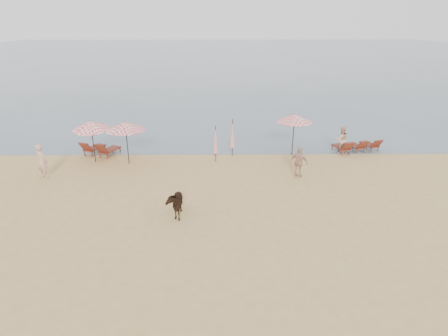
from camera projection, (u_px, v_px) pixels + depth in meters
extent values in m
plane|color=tan|center=(225.00, 245.00, 13.91)|extent=(120.00, 120.00, 0.00)
cube|color=#51606B|center=(220.00, 55.00, 88.21)|extent=(160.00, 140.00, 0.06)
cube|color=maroon|center=(95.00, 148.00, 23.33)|extent=(1.14, 1.59, 0.08)
cube|color=maroon|center=(86.00, 147.00, 22.54)|extent=(0.79, 0.68, 0.63)
cube|color=maroon|center=(110.00, 150.00, 22.96)|extent=(1.14, 1.59, 0.08)
cube|color=maroon|center=(101.00, 149.00, 22.18)|extent=(0.79, 0.68, 0.63)
cube|color=maroon|center=(341.00, 147.00, 23.53)|extent=(0.93, 1.43, 0.07)
cube|color=maroon|center=(348.00, 147.00, 22.80)|extent=(0.70, 0.57, 0.57)
cube|color=maroon|center=(355.00, 146.00, 23.79)|extent=(0.93, 1.43, 0.07)
cube|color=maroon|center=(362.00, 145.00, 23.07)|extent=(0.70, 0.57, 0.57)
cube|color=maroon|center=(369.00, 144.00, 24.05)|extent=(0.93, 1.43, 0.07)
cube|color=maroon|center=(377.00, 144.00, 23.33)|extent=(0.70, 0.57, 0.57)
cylinder|color=black|center=(127.00, 145.00, 21.34)|extent=(0.05, 0.05, 2.31)
cone|color=red|center=(125.00, 126.00, 20.94)|extent=(2.20, 2.20, 0.47)
sphere|color=black|center=(125.00, 122.00, 20.86)|extent=(0.08, 0.08, 0.08)
cylinder|color=black|center=(93.00, 143.00, 21.57)|extent=(0.05, 0.05, 2.30)
cone|color=red|center=(91.00, 125.00, 21.16)|extent=(2.03, 2.07, 0.69)
sphere|color=black|center=(90.00, 121.00, 21.09)|extent=(0.09, 0.09, 0.09)
cylinder|color=black|center=(293.00, 136.00, 22.70)|extent=(0.05, 0.05, 2.40)
cone|color=red|center=(294.00, 118.00, 22.27)|extent=(2.13, 2.13, 0.48)
sphere|color=black|center=(295.00, 114.00, 22.19)|extent=(0.09, 0.09, 0.09)
cylinder|color=black|center=(232.00, 138.00, 22.50)|extent=(0.05, 0.05, 2.33)
cone|color=red|center=(232.00, 134.00, 22.39)|extent=(0.28, 0.28, 1.75)
cylinder|color=black|center=(216.00, 144.00, 21.67)|extent=(0.05, 0.05, 2.17)
cone|color=red|center=(216.00, 140.00, 21.58)|extent=(0.26, 0.26, 1.63)
imported|color=black|center=(175.00, 202.00, 15.79)|extent=(0.77, 1.52, 1.25)
imported|color=tan|center=(42.00, 161.00, 19.50)|extent=(0.81, 0.72, 1.86)
imported|color=tan|center=(341.00, 140.00, 23.26)|extent=(0.89, 0.73, 1.69)
imported|color=tan|center=(299.00, 162.00, 19.65)|extent=(1.02, 0.84, 1.63)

